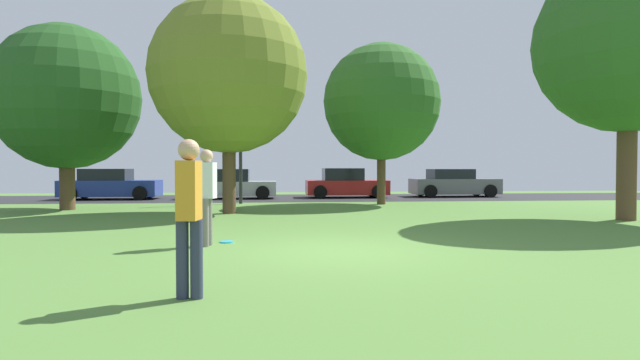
{
  "coord_description": "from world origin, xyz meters",
  "views": [
    {
      "loc": [
        -1.24,
        -8.73,
        1.46
      ],
      "look_at": [
        0.0,
        4.1,
        1.16
      ],
      "focal_mm": 28.38,
      "sensor_mm": 36.0,
      "label": 1
    }
  ],
  "objects_px": {
    "oak_tree_left": "(628,42)",
    "parked_car_blue": "(110,185)",
    "parked_car_grey": "(454,184)",
    "maple_tree_far": "(229,75)",
    "parked_car_red": "(346,184)",
    "oak_tree_right": "(381,102)",
    "person_catcher": "(207,192)",
    "frisbee_disc": "(227,242)",
    "maple_tree_near": "(66,98)",
    "street_lamp_post": "(241,149)",
    "parked_car_silver": "(231,185)",
    "person_bystander": "(189,210)"
  },
  "relations": [
    {
      "from": "maple_tree_far",
      "to": "person_catcher",
      "type": "height_order",
      "value": "maple_tree_far"
    },
    {
      "from": "frisbee_disc",
      "to": "street_lamp_post",
      "type": "bearing_deg",
      "value": 91.95
    },
    {
      "from": "oak_tree_left",
      "to": "person_catcher",
      "type": "xyz_separation_m",
      "value": [
        -11.13,
        -3.65,
        -3.96
      ]
    },
    {
      "from": "oak_tree_left",
      "to": "maple_tree_near",
      "type": "xyz_separation_m",
      "value": [
        -17.05,
        5.2,
        -1.05
      ]
    },
    {
      "from": "parked_car_silver",
      "to": "street_lamp_post",
      "type": "height_order",
      "value": "street_lamp_post"
    },
    {
      "from": "person_bystander",
      "to": "parked_car_silver",
      "type": "height_order",
      "value": "person_bystander"
    },
    {
      "from": "frisbee_disc",
      "to": "parked_car_grey",
      "type": "bearing_deg",
      "value": 55.93
    },
    {
      "from": "parked_car_silver",
      "to": "person_catcher",
      "type": "bearing_deg",
      "value": -87.25
    },
    {
      "from": "maple_tree_far",
      "to": "frisbee_disc",
      "type": "distance_m",
      "value": 7.85
    },
    {
      "from": "oak_tree_right",
      "to": "person_bystander",
      "type": "relative_size",
      "value": 3.62
    },
    {
      "from": "maple_tree_far",
      "to": "parked_car_red",
      "type": "xyz_separation_m",
      "value": [
        5.04,
        8.42,
        -3.8
      ]
    },
    {
      "from": "oak_tree_left",
      "to": "parked_car_blue",
      "type": "xyz_separation_m",
      "value": [
        -17.45,
        11.26,
        -4.32
      ]
    },
    {
      "from": "oak_tree_right",
      "to": "frisbee_disc",
      "type": "xyz_separation_m",
      "value": [
        -5.31,
        -10.05,
        -4.1
      ]
    },
    {
      "from": "parked_car_blue",
      "to": "parked_car_grey",
      "type": "xyz_separation_m",
      "value": [
        16.83,
        0.56,
        -0.0
      ]
    },
    {
      "from": "maple_tree_far",
      "to": "parked_car_silver",
      "type": "distance_m",
      "value": 8.9
    },
    {
      "from": "street_lamp_post",
      "to": "frisbee_disc",
      "type": "bearing_deg",
      "value": -88.05
    },
    {
      "from": "maple_tree_near",
      "to": "person_catcher",
      "type": "bearing_deg",
      "value": -56.21
    },
    {
      "from": "parked_car_blue",
      "to": "person_bystander",
      "type": "bearing_deg",
      "value": -70.61
    },
    {
      "from": "frisbee_disc",
      "to": "parked_car_grey",
      "type": "distance_m",
      "value": 18.19
    },
    {
      "from": "street_lamp_post",
      "to": "parked_car_blue",
      "type": "bearing_deg",
      "value": 150.22
    },
    {
      "from": "frisbee_disc",
      "to": "parked_car_red",
      "type": "relative_size",
      "value": 0.07
    },
    {
      "from": "parked_car_red",
      "to": "parked_car_grey",
      "type": "distance_m",
      "value": 5.62
    },
    {
      "from": "parked_car_blue",
      "to": "parked_car_grey",
      "type": "bearing_deg",
      "value": 1.92
    },
    {
      "from": "person_bystander",
      "to": "street_lamp_post",
      "type": "distance_m",
      "value": 15.24
    },
    {
      "from": "oak_tree_left",
      "to": "person_catcher",
      "type": "distance_m",
      "value": 12.36
    },
    {
      "from": "maple_tree_far",
      "to": "person_bystander",
      "type": "xyz_separation_m",
      "value": [
        0.44,
        -10.73,
        -3.46
      ]
    },
    {
      "from": "oak_tree_right",
      "to": "parked_car_red",
      "type": "relative_size",
      "value": 1.61
    },
    {
      "from": "parked_car_blue",
      "to": "parked_car_red",
      "type": "bearing_deg",
      "value": 1.93
    },
    {
      "from": "oak_tree_left",
      "to": "parked_car_silver",
      "type": "height_order",
      "value": "oak_tree_left"
    },
    {
      "from": "person_catcher",
      "to": "street_lamp_post",
      "type": "xyz_separation_m",
      "value": [
        -0.05,
        11.32,
        1.23
      ]
    },
    {
      "from": "person_bystander",
      "to": "street_lamp_post",
      "type": "bearing_deg",
      "value": 7.74
    },
    {
      "from": "maple_tree_far",
      "to": "person_bystander",
      "type": "height_order",
      "value": "maple_tree_far"
    },
    {
      "from": "person_catcher",
      "to": "parked_car_red",
      "type": "xyz_separation_m",
      "value": [
        4.9,
        15.28,
        -0.36
      ]
    },
    {
      "from": "parked_car_blue",
      "to": "parked_car_silver",
      "type": "distance_m",
      "value": 5.6
    },
    {
      "from": "oak_tree_left",
      "to": "oak_tree_right",
      "type": "relative_size",
      "value": 1.16
    },
    {
      "from": "parked_car_silver",
      "to": "parked_car_grey",
      "type": "relative_size",
      "value": 0.95
    },
    {
      "from": "parked_car_blue",
      "to": "parked_car_red",
      "type": "xyz_separation_m",
      "value": [
        11.22,
        0.38,
        0.0
      ]
    },
    {
      "from": "person_catcher",
      "to": "frisbee_disc",
      "type": "distance_m",
      "value": 1.13
    },
    {
      "from": "parked_car_blue",
      "to": "street_lamp_post",
      "type": "distance_m",
      "value": 7.4
    },
    {
      "from": "oak_tree_left",
      "to": "parked_car_silver",
      "type": "relative_size",
      "value": 1.8
    },
    {
      "from": "person_catcher",
      "to": "parked_car_grey",
      "type": "distance_m",
      "value": 18.7
    },
    {
      "from": "oak_tree_left",
      "to": "parked_car_grey",
      "type": "relative_size",
      "value": 1.72
    },
    {
      "from": "person_catcher",
      "to": "parked_car_silver",
      "type": "distance_m",
      "value": 14.9
    },
    {
      "from": "person_bystander",
      "to": "street_lamp_post",
      "type": "xyz_separation_m",
      "value": [
        -0.33,
        15.18,
        1.25
      ]
    },
    {
      "from": "oak_tree_left",
      "to": "parked_car_blue",
      "type": "height_order",
      "value": "oak_tree_left"
    },
    {
      "from": "street_lamp_post",
      "to": "parked_car_red",
      "type": "bearing_deg",
      "value": 38.77
    },
    {
      "from": "maple_tree_far",
      "to": "parked_car_red",
      "type": "relative_size",
      "value": 1.74
    },
    {
      "from": "maple_tree_far",
      "to": "oak_tree_left",
      "type": "xyz_separation_m",
      "value": [
        11.27,
        -3.22,
        0.52
      ]
    },
    {
      "from": "person_catcher",
      "to": "parked_car_red",
      "type": "bearing_deg",
      "value": 87.76
    },
    {
      "from": "frisbee_disc",
      "to": "parked_car_silver",
      "type": "relative_size",
      "value": 0.06
    }
  ]
}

